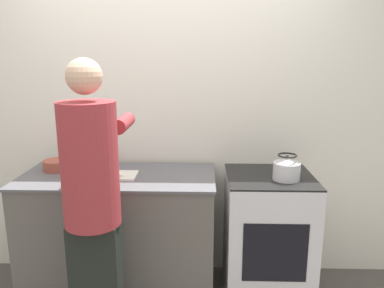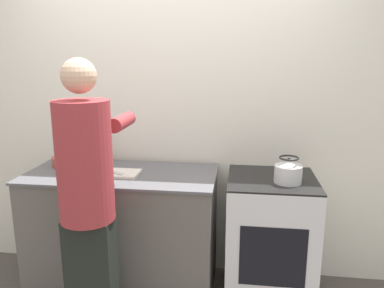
{
  "view_description": "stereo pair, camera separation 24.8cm",
  "coord_description": "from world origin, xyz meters",
  "px_view_note": "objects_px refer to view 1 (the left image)",
  "views": [
    {
      "loc": [
        0.25,
        -2.2,
        1.73
      ],
      "look_at": [
        0.18,
        0.22,
        1.17
      ],
      "focal_mm": 35.0,
      "sensor_mm": 36.0,
      "label": 1
    },
    {
      "loc": [
        0.5,
        -2.18,
        1.73
      ],
      "look_at": [
        0.18,
        0.22,
        1.17
      ],
      "focal_mm": 35.0,
      "sensor_mm": 36.0,
      "label": 2
    }
  ],
  "objects_px": {
    "oven": "(267,237)",
    "kettle": "(287,169)",
    "cutting_board": "(115,176)",
    "bowl_prep": "(57,165)",
    "knife": "(109,175)",
    "person": "(93,202)",
    "canister_jar": "(86,157)"
  },
  "relations": [
    {
      "from": "knife",
      "to": "bowl_prep",
      "type": "height_order",
      "value": "bowl_prep"
    },
    {
      "from": "oven",
      "to": "kettle",
      "type": "distance_m",
      "value": 0.55
    },
    {
      "from": "knife",
      "to": "bowl_prep",
      "type": "bearing_deg",
      "value": -178.29
    },
    {
      "from": "knife",
      "to": "kettle",
      "type": "height_order",
      "value": "kettle"
    },
    {
      "from": "cutting_board",
      "to": "kettle",
      "type": "height_order",
      "value": "kettle"
    },
    {
      "from": "bowl_prep",
      "to": "canister_jar",
      "type": "relative_size",
      "value": 1.19
    },
    {
      "from": "person",
      "to": "knife",
      "type": "bearing_deg",
      "value": 93.85
    },
    {
      "from": "kettle",
      "to": "knife",
      "type": "bearing_deg",
      "value": 178.08
    },
    {
      "from": "person",
      "to": "cutting_board",
      "type": "distance_m",
      "value": 0.52
    },
    {
      "from": "cutting_board",
      "to": "kettle",
      "type": "relative_size",
      "value": 1.67
    },
    {
      "from": "person",
      "to": "bowl_prep",
      "type": "xyz_separation_m",
      "value": [
        -0.46,
        0.68,
        0.01
      ]
    },
    {
      "from": "cutting_board",
      "to": "knife",
      "type": "bearing_deg",
      "value": -160.08
    },
    {
      "from": "person",
      "to": "knife",
      "type": "xyz_separation_m",
      "value": [
        -0.03,
        0.51,
        -0.0
      ]
    },
    {
      "from": "oven",
      "to": "person",
      "type": "bearing_deg",
      "value": -153.18
    },
    {
      "from": "oven",
      "to": "cutting_board",
      "type": "bearing_deg",
      "value": -178.63
    },
    {
      "from": "bowl_prep",
      "to": "kettle",
      "type": "bearing_deg",
      "value": -7.27
    },
    {
      "from": "cutting_board",
      "to": "kettle",
      "type": "bearing_deg",
      "value": -2.66
    },
    {
      "from": "canister_jar",
      "to": "person",
      "type": "bearing_deg",
      "value": -70.28
    },
    {
      "from": "cutting_board",
      "to": "bowl_prep",
      "type": "height_order",
      "value": "bowl_prep"
    },
    {
      "from": "knife",
      "to": "canister_jar",
      "type": "relative_size",
      "value": 1.15
    },
    {
      "from": "oven",
      "to": "canister_jar",
      "type": "relative_size",
      "value": 5.67
    },
    {
      "from": "oven",
      "to": "knife",
      "type": "xyz_separation_m",
      "value": [
        -1.12,
        -0.04,
        0.48
      ]
    },
    {
      "from": "oven",
      "to": "cutting_board",
      "type": "xyz_separation_m",
      "value": [
        -1.08,
        -0.03,
        0.46
      ]
    },
    {
      "from": "knife",
      "to": "kettle",
      "type": "xyz_separation_m",
      "value": [
        1.21,
        -0.04,
        0.06
      ]
    },
    {
      "from": "oven",
      "to": "knife",
      "type": "bearing_deg",
      "value": -177.97
    },
    {
      "from": "cutting_board",
      "to": "canister_jar",
      "type": "height_order",
      "value": "canister_jar"
    },
    {
      "from": "cutting_board",
      "to": "canister_jar",
      "type": "relative_size",
      "value": 1.82
    },
    {
      "from": "person",
      "to": "canister_jar",
      "type": "xyz_separation_m",
      "value": [
        -0.27,
        0.75,
        0.06
      ]
    },
    {
      "from": "kettle",
      "to": "canister_jar",
      "type": "relative_size",
      "value": 1.09
    },
    {
      "from": "oven",
      "to": "canister_jar",
      "type": "height_order",
      "value": "canister_jar"
    },
    {
      "from": "person",
      "to": "kettle",
      "type": "relative_size",
      "value": 9.66
    },
    {
      "from": "oven",
      "to": "cutting_board",
      "type": "relative_size",
      "value": 3.12
    }
  ]
}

